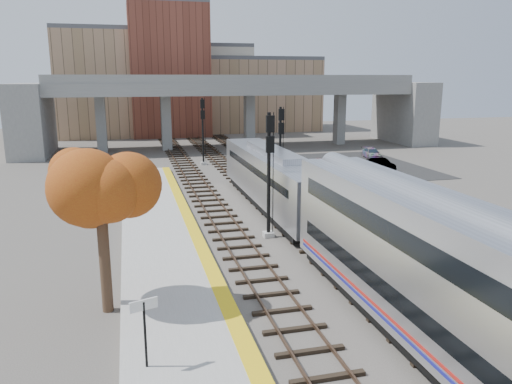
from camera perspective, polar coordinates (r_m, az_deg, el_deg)
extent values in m
plane|color=#47423D|center=(23.89, 8.62, -9.92)|extent=(160.00, 160.00, 0.00)
cube|color=#9E9E99|center=(22.19, -9.24, -11.32)|extent=(4.50, 60.00, 0.35)
cube|color=yellow|center=(22.33, -4.32, -10.51)|extent=(0.70, 60.00, 0.01)
cube|color=black|center=(34.41, -4.48, -2.50)|extent=(2.50, 95.00, 0.14)
cube|color=brown|center=(34.27, -5.66, -2.39)|extent=(0.07, 95.00, 0.14)
cube|color=brown|center=(34.51, -3.31, -2.24)|extent=(0.07, 95.00, 0.14)
cube|color=black|center=(35.34, 2.25, -2.05)|extent=(2.50, 95.00, 0.14)
cube|color=brown|center=(35.12, 1.13, -1.95)|extent=(0.07, 95.00, 0.14)
cube|color=brown|center=(35.52, 3.36, -1.80)|extent=(0.07, 95.00, 0.14)
cube|color=black|center=(36.66, 8.25, -1.62)|extent=(2.50, 95.00, 0.14)
cube|color=brown|center=(36.36, 7.21, -1.53)|extent=(0.07, 95.00, 0.14)
cube|color=brown|center=(36.91, 9.29, -1.38)|extent=(0.07, 95.00, 0.14)
cube|color=slate|center=(66.65, -2.48, 11.72)|extent=(46.00, 10.00, 1.50)
cube|color=slate|center=(61.94, -1.55, 12.79)|extent=(46.00, 0.20, 1.00)
cube|color=slate|center=(71.33, -3.32, 12.80)|extent=(46.00, 0.20, 1.00)
cube|color=slate|center=(65.51, -17.28, 7.41)|extent=(1.20, 1.60, 7.00)
cube|color=slate|center=(65.61, -10.23, 7.79)|extent=(1.20, 1.60, 7.00)
cube|color=slate|center=(67.32, -0.77, 8.12)|extent=(1.20, 1.60, 7.00)
cube|color=slate|center=(71.50, 9.52, 8.24)|extent=(1.20, 1.60, 7.00)
cube|color=slate|center=(66.32, -24.29, 7.56)|extent=(4.00, 12.00, 8.50)
cube|color=slate|center=(76.03, 16.53, 8.73)|extent=(4.00, 12.00, 8.50)
cube|color=tan|center=(85.20, -15.53, 11.72)|extent=(18.00, 14.00, 16.00)
cube|color=#4C4C4F|center=(85.48, -15.88, 17.28)|extent=(18.00, 14.00, 0.60)
cube|color=beige|center=(91.12, -6.44, 11.53)|extent=(16.00, 16.00, 14.00)
cube|color=#4C4C4F|center=(91.23, -6.56, 16.12)|extent=(16.00, 16.00, 0.60)
cube|color=brown|center=(82.47, -9.93, 13.36)|extent=(12.00, 10.00, 20.00)
cube|color=#4C4C4F|center=(83.20, -10.23, 20.46)|extent=(12.00, 10.00, 0.60)
cube|color=tan|center=(91.15, 0.10, 10.98)|extent=(20.00, 14.00, 12.00)
cube|color=#4C4C4F|center=(91.14, 0.11, 14.94)|extent=(20.00, 14.00, 0.60)
cube|color=black|center=(54.11, 10.79, 2.97)|extent=(14.00, 18.00, 0.04)
cube|color=#A8AAB2|center=(35.42, 1.98, 1.78)|extent=(3.00, 19.00, 3.20)
cube|color=black|center=(44.40, -1.48, 4.86)|extent=(2.20, 0.06, 1.10)
cube|color=black|center=(35.31, 1.99, 2.73)|extent=(3.02, 16.15, 0.50)
cube|color=black|center=(35.83, 1.96, -1.13)|extent=(2.70, 17.10, 0.50)
cube|color=#A8AAB2|center=(35.11, 2.01, 4.66)|extent=(1.60, 9.50, 0.40)
cube|color=#A8AAB2|center=(15.85, 26.20, -11.84)|extent=(3.00, 25.00, 4.60)
cube|color=black|center=(15.41, 26.65, -7.77)|extent=(3.02, 23.00, 0.75)
cube|color=black|center=(16.23, 25.88, -14.74)|extent=(3.02, 23.00, 0.65)
cube|color=#A31914|center=(16.63, 25.57, -17.35)|extent=(3.03, 24.00, 0.12)
cube|color=navy|center=(16.72, 25.50, -17.95)|extent=(3.03, 24.00, 0.12)
cube|color=#9E9E99|center=(29.64, 1.42, -4.87)|extent=(0.60, 0.60, 0.30)
cylinder|color=black|center=(28.75, 1.46, 1.80)|extent=(0.21, 0.21, 7.32)
cube|color=black|center=(28.08, 1.64, 7.78)|extent=(0.47, 0.18, 0.94)
cube|color=black|center=(28.21, 1.62, 5.45)|extent=(0.47, 0.18, 0.94)
cube|color=#9E9E99|center=(41.02, 2.72, 0.19)|extent=(0.60, 0.60, 0.30)
cylinder|color=black|center=(40.41, 2.77, 4.78)|extent=(0.20, 0.20, 6.94)
cube|color=black|center=(39.86, 2.93, 8.83)|extent=(0.45, 0.18, 0.89)
cube|color=black|center=(39.95, 2.91, 7.27)|extent=(0.45, 0.18, 0.89)
cube|color=#9E9E99|center=(54.17, -6.01, 3.28)|extent=(0.60, 0.60, 0.30)
cylinder|color=black|center=(53.70, -6.10, 6.85)|extent=(0.20, 0.20, 7.10)
cube|color=black|center=(53.22, -6.14, 9.97)|extent=(0.46, 0.18, 0.91)
cube|color=black|center=(53.29, -6.11, 8.78)|extent=(0.46, 0.18, 0.91)
cylinder|color=black|center=(16.46, -12.55, -15.63)|extent=(0.08, 0.08, 2.20)
cube|color=white|center=(16.01, -12.73, -12.48)|extent=(0.87, 0.33, 0.35)
cylinder|color=#382619|center=(20.71, -16.96, -6.65)|extent=(0.44, 0.44, 4.97)
ellipsoid|color=#A46115|center=(19.96, -17.50, 1.06)|extent=(3.60, 3.60, 3.55)
imported|color=#99999E|center=(50.37, 7.36, 3.11)|extent=(2.65, 4.02, 1.27)
imported|color=#99999E|center=(52.24, 14.09, 3.12)|extent=(1.74, 3.67, 1.16)
imported|color=#99999E|center=(59.59, 13.10, 4.34)|extent=(2.16, 4.08, 1.13)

